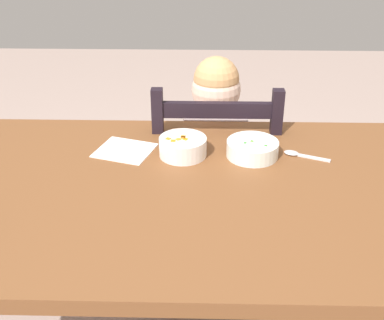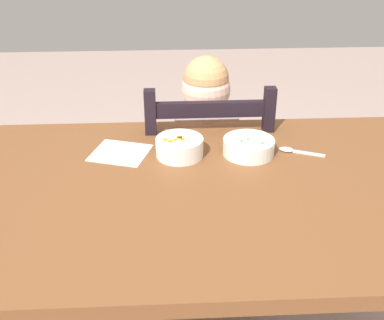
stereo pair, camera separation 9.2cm
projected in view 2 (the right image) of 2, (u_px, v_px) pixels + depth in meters
name	position (u px, v px, depth m)	size (l,w,h in m)	color
dining_table	(167.00, 218.00, 1.36)	(1.53, 0.85, 0.76)	brown
dining_chair	(205.00, 190.00, 1.88)	(0.42, 0.42, 0.91)	black
child_figure	(206.00, 147.00, 1.78)	(0.32, 0.31, 0.96)	silver
bowl_of_peas	(249.00, 146.00, 1.46)	(0.15, 0.15, 0.05)	white
bowl_of_carrots	(180.00, 146.00, 1.45)	(0.14, 0.14, 0.06)	white
spoon	(293.00, 151.00, 1.48)	(0.13, 0.07, 0.01)	silver
paper_napkin	(120.00, 153.00, 1.48)	(0.16, 0.14, 0.00)	white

